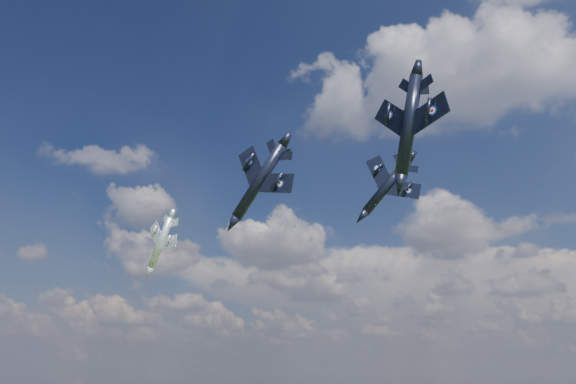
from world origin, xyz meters
The scene contains 4 objects.
jet_lead_navy centered at (0.57, 7.23, 81.82)m, with size 10.48×14.61×3.02m, color black, non-canonical shape.
jet_right_navy centered at (21.55, 1.23, 82.40)m, with size 9.95×13.87×2.87m, color black, non-canonical shape.
jet_high_navy centered at (11.77, 23.14, 84.06)m, with size 9.56×13.33×2.76m, color black, non-canonical shape.
jet_left_silver centered at (-30.44, 24.62, 80.78)m, with size 9.31×12.98×2.68m, color #B3B8BF, non-canonical shape.
Camera 1 is at (35.58, -48.85, 59.31)m, focal length 35.00 mm.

